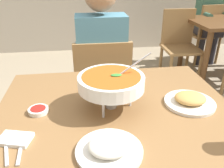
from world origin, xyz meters
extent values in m
cube|color=brown|center=(0.00, 0.00, 0.75)|extent=(1.11, 0.90, 0.04)
cylinder|color=brown|center=(-0.49, 0.39, 0.37)|extent=(0.07, 0.07, 0.73)
cylinder|color=brown|center=(0.49, 0.39, 0.37)|extent=(0.07, 0.07, 0.73)
cube|color=olive|center=(0.00, 0.83, 0.43)|extent=(0.44, 0.44, 0.03)
cube|color=olive|center=(0.00, 0.63, 0.68)|extent=(0.42, 0.04, 0.45)
cylinder|color=olive|center=(0.19, 1.02, 0.21)|extent=(0.04, 0.04, 0.42)
cylinder|color=olive|center=(-0.19, 1.02, 0.21)|extent=(0.04, 0.04, 0.42)
cylinder|color=olive|center=(0.19, 0.64, 0.21)|extent=(0.04, 0.04, 0.42)
cylinder|color=olive|center=(-0.19, 0.64, 0.21)|extent=(0.04, 0.04, 0.42)
cylinder|color=#2D2D38|center=(0.10, 0.85, 0.23)|extent=(0.10, 0.10, 0.45)
cylinder|color=#2D2D38|center=(-0.10, 0.85, 0.23)|extent=(0.10, 0.10, 0.45)
cube|color=#2D2D38|center=(0.00, 0.81, 0.51)|extent=(0.32, 0.32, 0.12)
cube|color=teal|center=(0.00, 0.73, 0.82)|extent=(0.36, 0.20, 0.50)
cylinder|color=teal|center=(0.16, 0.93, 0.77)|extent=(0.08, 0.28, 0.08)
cylinder|color=teal|center=(-0.16, 0.93, 0.77)|extent=(0.08, 0.28, 0.08)
cylinder|color=silver|center=(0.07, 0.01, 0.82)|extent=(0.01, 0.01, 0.10)
cylinder|color=silver|center=(-0.07, 0.09, 0.82)|extent=(0.01, 0.01, 0.10)
cylinder|color=silver|center=(-0.07, -0.07, 0.82)|extent=(0.01, 0.01, 0.10)
torus|color=silver|center=(-0.02, 0.01, 0.87)|extent=(0.21, 0.21, 0.01)
cylinder|color=#B2B2B7|center=(-0.02, 0.01, 0.79)|extent=(0.05, 0.05, 0.04)
cone|color=orange|center=(-0.02, 0.01, 0.82)|extent=(0.02, 0.02, 0.04)
cylinder|color=white|center=(-0.02, 0.01, 0.90)|extent=(0.30, 0.30, 0.06)
cylinder|color=#B75119|center=(-0.02, 0.01, 0.93)|extent=(0.26, 0.26, 0.01)
ellipsoid|color=#388433|center=(0.00, 0.01, 0.94)|extent=(0.05, 0.03, 0.01)
cylinder|color=silver|center=(0.07, 0.03, 0.96)|extent=(0.18, 0.01, 0.13)
cylinder|color=white|center=(-0.07, -0.29, 0.78)|extent=(0.24, 0.24, 0.01)
ellipsoid|color=white|center=(-0.07, -0.29, 0.81)|extent=(0.15, 0.13, 0.04)
cylinder|color=white|center=(0.35, -0.01, 0.78)|extent=(0.24, 0.24, 0.01)
ellipsoid|color=tan|center=(0.35, -0.01, 0.81)|extent=(0.15, 0.13, 0.04)
cylinder|color=white|center=(-0.36, 0.01, 0.78)|extent=(0.09, 0.09, 0.02)
cylinder|color=maroon|center=(-0.36, 0.01, 0.79)|extent=(0.07, 0.07, 0.01)
cube|color=white|center=(-0.41, -0.18, 0.78)|extent=(0.14, 0.11, 0.02)
cube|color=silver|center=(-0.43, -0.23, 0.78)|extent=(0.06, 0.17, 0.01)
cube|color=silver|center=(-0.38, -0.23, 0.78)|extent=(0.03, 0.17, 0.01)
cylinder|color=brown|center=(1.29, 1.48, 0.37)|extent=(0.07, 0.07, 0.73)
cylinder|color=brown|center=(1.29, 2.16, 0.37)|extent=(0.07, 0.07, 0.73)
cube|color=olive|center=(1.73, 2.46, 0.43)|extent=(0.49, 0.49, 0.03)
cube|color=olive|center=(1.76, 2.26, 0.68)|extent=(0.42, 0.09, 0.45)
cylinder|color=olive|center=(1.90, 2.67, 0.21)|extent=(0.04, 0.04, 0.42)
cylinder|color=olive|center=(1.52, 2.62, 0.21)|extent=(0.04, 0.04, 0.42)
cylinder|color=olive|center=(1.95, 2.29, 0.21)|extent=(0.04, 0.04, 0.42)
cylinder|color=olive|center=(1.57, 2.25, 0.21)|extent=(0.04, 0.04, 0.42)
cylinder|color=olive|center=(1.48, 1.34, 0.21)|extent=(0.04, 0.04, 0.42)
cube|color=olive|center=(1.11, 1.78, 0.43)|extent=(0.45, 0.45, 0.03)
cube|color=olive|center=(1.12, 1.98, 0.68)|extent=(0.42, 0.05, 0.45)
cylinder|color=olive|center=(0.92, 1.60, 0.21)|extent=(0.04, 0.04, 0.42)
cylinder|color=olive|center=(1.30, 1.59, 0.21)|extent=(0.04, 0.04, 0.42)
cylinder|color=olive|center=(0.92, 1.98, 0.21)|extent=(0.04, 0.04, 0.42)
cylinder|color=olive|center=(1.30, 1.97, 0.21)|extent=(0.04, 0.04, 0.42)
cylinder|color=#2D2D38|center=(1.65, 2.29, 0.23)|extent=(0.10, 0.10, 0.45)
cylinder|color=#2D2D38|center=(1.85, 2.29, 0.23)|extent=(0.10, 0.10, 0.45)
cube|color=#2D2D38|center=(1.75, 2.33, 0.51)|extent=(0.32, 0.32, 0.12)
cube|color=#3D6B56|center=(1.75, 2.41, 0.82)|extent=(0.36, 0.20, 0.50)
cylinder|color=#3D6B56|center=(1.59, 2.21, 0.77)|extent=(0.08, 0.28, 0.08)
camera|label=1|loc=(-0.14, -0.92, 1.36)|focal=37.37mm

